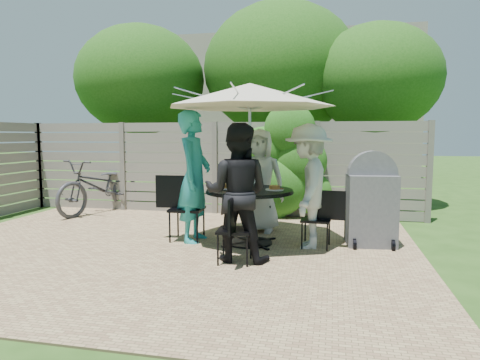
% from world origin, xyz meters
% --- Properties ---
extents(backyard_envelope, '(60.00, 60.00, 5.00)m').
position_xyz_m(backyard_envelope, '(0.09, 10.29, 2.61)').
color(backyard_envelope, '#274816').
rests_on(backyard_envelope, ground).
extents(patio_table, '(1.24, 1.24, 0.81)m').
position_xyz_m(patio_table, '(1.14, 0.77, 0.57)').
color(patio_table, black).
rests_on(patio_table, ground).
extents(umbrella, '(2.39, 2.39, 2.31)m').
position_xyz_m(umbrella, '(1.14, 0.77, 2.14)').
color(umbrella, silver).
rests_on(umbrella, ground).
extents(chair_back, '(0.45, 0.65, 0.89)m').
position_xyz_m(chair_back, '(1.14, 1.74, 0.27)').
color(chair_back, black).
rests_on(chair_back, ground).
extents(person_back, '(0.83, 0.54, 1.69)m').
position_xyz_m(person_back, '(1.14, 1.60, 0.85)').
color(person_back, silver).
rests_on(person_back, ground).
extents(chair_left, '(0.73, 0.51, 0.99)m').
position_xyz_m(chair_left, '(0.18, 0.77, 0.30)').
color(chair_left, black).
rests_on(chair_left, ground).
extents(person_left, '(0.47, 0.71, 1.95)m').
position_xyz_m(person_left, '(0.31, 0.77, 0.97)').
color(person_left, teal).
rests_on(person_left, ground).
extents(chair_front, '(0.44, 0.63, 0.85)m').
position_xyz_m(chair_front, '(1.15, -0.19, 0.26)').
color(chair_front, black).
rests_on(chair_front, ground).
extents(person_front, '(0.85, 0.66, 1.74)m').
position_xyz_m(person_front, '(1.14, -0.06, 0.87)').
color(person_front, black).
rests_on(person_front, ground).
extents(chair_right, '(0.61, 0.42, 0.82)m').
position_xyz_m(chair_right, '(2.11, 0.77, 0.25)').
color(chair_right, black).
rests_on(chair_right, ground).
extents(person_right, '(0.65, 1.13, 1.74)m').
position_xyz_m(person_right, '(1.97, 0.77, 0.87)').
color(person_right, beige).
rests_on(person_right, ground).
extents(plate_back, '(0.26, 0.26, 0.06)m').
position_xyz_m(plate_back, '(1.14, 1.13, 0.84)').
color(plate_back, white).
rests_on(plate_back, patio_table).
extents(plate_left, '(0.26, 0.26, 0.06)m').
position_xyz_m(plate_left, '(0.78, 0.77, 0.84)').
color(plate_left, white).
rests_on(plate_left, patio_table).
extents(plate_front, '(0.26, 0.26, 0.06)m').
position_xyz_m(plate_front, '(1.14, 0.41, 0.84)').
color(plate_front, white).
rests_on(plate_front, patio_table).
extents(plate_right, '(0.26, 0.26, 0.06)m').
position_xyz_m(plate_right, '(1.50, 0.77, 0.84)').
color(plate_right, white).
rests_on(plate_right, patio_table).
extents(glass_back, '(0.07, 0.07, 0.14)m').
position_xyz_m(glass_back, '(1.04, 1.03, 0.88)').
color(glass_back, silver).
rests_on(glass_back, patio_table).
extents(glass_left, '(0.07, 0.07, 0.14)m').
position_xyz_m(glass_left, '(0.88, 0.67, 0.88)').
color(glass_left, silver).
rests_on(glass_left, patio_table).
extents(glass_front, '(0.07, 0.07, 0.14)m').
position_xyz_m(glass_front, '(1.25, 0.51, 0.88)').
color(glass_front, silver).
rests_on(glass_front, patio_table).
extents(syrup_jug, '(0.09, 0.09, 0.16)m').
position_xyz_m(syrup_jug, '(1.08, 0.82, 0.89)').
color(syrup_jug, '#59280C').
rests_on(syrup_jug, patio_table).
extents(coffee_cup, '(0.08, 0.08, 0.12)m').
position_xyz_m(coffee_cup, '(1.24, 0.99, 0.87)').
color(coffee_cup, '#C6B293').
rests_on(coffee_cup, patio_table).
extents(bicycle, '(1.31, 2.23, 1.11)m').
position_xyz_m(bicycle, '(-2.30, 2.60, 0.55)').
color(bicycle, '#333338').
rests_on(bicycle, ground).
extents(bbq_grill, '(0.72, 0.58, 1.37)m').
position_xyz_m(bbq_grill, '(2.85, 1.06, 0.62)').
color(bbq_grill, '#595A5E').
rests_on(bbq_grill, ground).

